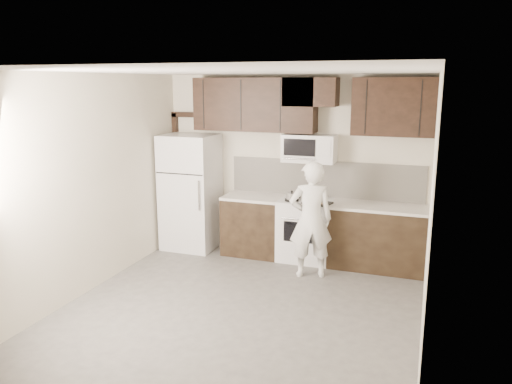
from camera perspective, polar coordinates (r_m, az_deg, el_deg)
The scene contains 14 objects.
floor at distance 5.94m, azimuth -1.94°, elevation -13.37°, with size 4.50×4.50×0.00m, color #4E4B49.
back_wall at distance 7.59m, azimuth 4.21°, elevation 3.04°, with size 4.00×4.00×0.00m, color beige.
ceiling at distance 5.35m, azimuth -2.15°, elevation 13.65°, with size 4.50×4.50×0.00m, color white.
counter_run at distance 7.36m, azimuth 7.99°, elevation -4.50°, with size 2.95×0.64×0.91m.
stove at distance 7.42m, azimuth 5.70°, elevation -4.26°, with size 0.76×0.66×0.94m.
backsplash at distance 7.49m, azimuth 7.85°, elevation 1.51°, with size 2.90×0.02×0.54m, color beige.
upper_cabinets at distance 7.27m, azimuth 5.56°, elevation 10.00°, with size 3.48×0.35×0.78m.
microwave at distance 7.28m, azimuth 6.12°, elevation 5.00°, with size 0.76×0.42×0.40m.
refrigerator at distance 7.89m, azimuth -7.46°, elevation 0.01°, with size 0.80×0.76×1.80m.
door_trim at distance 8.28m, azimuth -8.82°, elevation 3.00°, with size 0.50×0.08×2.12m.
saucepan at distance 7.19m, azimuth 4.12°, elevation -0.54°, with size 0.27×0.17×0.16m.
baking_tray at distance 7.08m, azimuth 7.02°, elevation -1.25°, with size 0.37×0.28×0.02m, color black.
pizza at distance 7.08m, azimuth 7.03°, elevation -1.10°, with size 0.25×0.25×0.02m, color beige.
person at distance 6.70m, azimuth 6.28°, elevation -3.15°, with size 0.58×0.38×1.59m, color white.
Camera 1 is at (1.97, -4.97, 2.59)m, focal length 35.00 mm.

